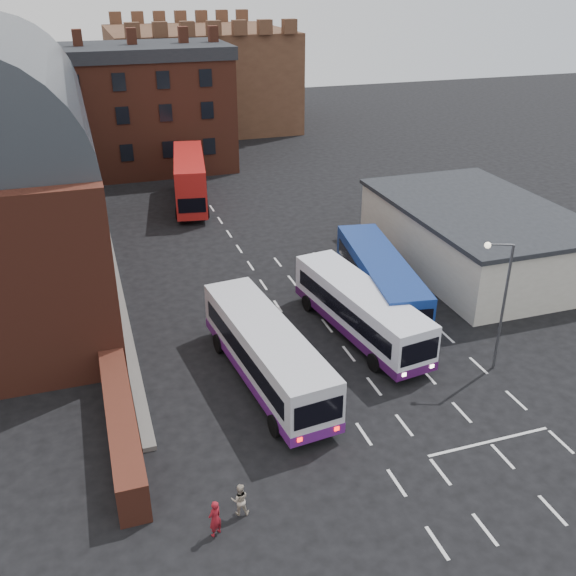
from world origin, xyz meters
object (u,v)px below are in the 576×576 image
object	(u,v)px
bus_white_outbound	(266,350)
bus_blue	(380,277)
pedestrian_red	(215,518)
bus_white_inbound	(360,307)
bus_red_double	(190,179)
street_lamp	(500,295)
pedestrian_beige	(240,499)

from	to	relation	value
bus_white_outbound	bus_blue	size ratio (longest dim) A/B	0.99
bus_blue	pedestrian_red	size ratio (longest dim) A/B	7.49
bus_white_inbound	pedestrian_red	world-z (taller)	bus_white_inbound
bus_red_double	bus_white_inbound	bearing A→B (deg)	109.94
bus_red_double	street_lamp	bearing A→B (deg)	117.06
bus_red_double	pedestrian_red	size ratio (longest dim) A/B	7.19
bus_red_double	pedestrian_beige	size ratio (longest dim) A/B	8.13
street_lamp	bus_white_outbound	bearing A→B (deg)	167.78
bus_white_inbound	pedestrian_red	distance (m)	15.88
bus_white_outbound	bus_blue	xyz separation A→B (m)	(8.93, 5.82, 0.01)
bus_red_double	bus_white_outbound	bearing A→B (deg)	96.27
bus_white_outbound	pedestrian_beige	xyz separation A→B (m)	(-3.45, -8.11, -1.14)
bus_red_double	street_lamp	xyz separation A→B (m)	(9.87, -30.61, 1.90)
bus_white_inbound	pedestrian_red	size ratio (longest dim) A/B	7.12
bus_red_double	pedestrian_red	distance (m)	37.49
bus_white_inbound	bus_blue	bearing A→B (deg)	-139.35
pedestrian_beige	bus_blue	bearing A→B (deg)	-119.23
bus_white_inbound	bus_blue	world-z (taller)	bus_blue
bus_red_double	pedestrian_beige	bearing A→B (deg)	91.51
pedestrian_red	pedestrian_beige	distance (m)	1.32
pedestrian_red	pedestrian_beige	world-z (taller)	pedestrian_red
bus_blue	pedestrian_beige	bearing A→B (deg)	57.07
pedestrian_beige	street_lamp	bearing A→B (deg)	-146.62
bus_white_outbound	bus_red_double	bearing A→B (deg)	80.94
street_lamp	pedestrian_beige	xyz separation A→B (m)	(-14.76, -5.66, -3.54)
bus_red_double	pedestrian_red	world-z (taller)	bus_red_double
street_lamp	bus_blue	bearing A→B (deg)	106.00
bus_blue	bus_red_double	bearing A→B (deg)	-62.75
bus_white_outbound	pedestrian_beige	world-z (taller)	bus_white_outbound
bus_red_double	pedestrian_beige	xyz separation A→B (m)	(-4.89, -36.26, -1.64)
bus_blue	bus_white_inbound	bearing A→B (deg)	57.43
bus_blue	pedestrian_beige	distance (m)	18.67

